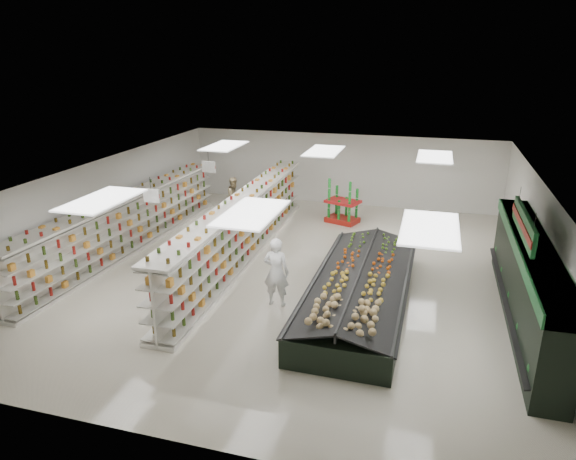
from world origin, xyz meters
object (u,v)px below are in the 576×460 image
(gondola_left, at_px, (129,225))
(produce_island, at_px, (360,288))
(soda_endcap, at_px, (343,203))
(gondola_center, at_px, (243,230))
(shopper_background, at_px, (234,196))
(shopper_main, at_px, (276,272))

(gondola_left, relative_size, produce_island, 1.56)
(produce_island, xyz_separation_m, soda_endcap, (-1.75, 7.00, 0.32))
(gondola_center, relative_size, shopper_background, 7.33)
(produce_island, xyz_separation_m, shopper_main, (-2.23, -0.69, 0.50))
(produce_island, height_order, shopper_background, shopper_background)
(gondola_left, xyz_separation_m, soda_endcap, (6.72, 5.06, -0.09))
(shopper_main, relative_size, shopper_background, 1.20)
(produce_island, relative_size, shopper_background, 4.40)
(produce_island, xyz_separation_m, shopper_background, (-6.37, 6.71, 0.33))
(gondola_left, xyz_separation_m, shopper_background, (2.09, 4.77, -0.08))
(gondola_left, xyz_separation_m, produce_island, (8.47, -1.94, -0.41))
(gondola_left, bearing_deg, gondola_center, 8.12)
(produce_island, bearing_deg, shopper_background, 133.51)
(produce_island, distance_m, shopper_main, 2.38)
(produce_island, distance_m, shopper_background, 9.26)
(gondola_left, bearing_deg, produce_island, -10.61)
(produce_island, bearing_deg, shopper_main, -162.71)
(soda_endcap, distance_m, shopper_main, 7.71)
(gondola_left, height_order, produce_island, gondola_left)
(produce_island, distance_m, soda_endcap, 7.22)
(gondola_center, bearing_deg, produce_island, -29.28)
(shopper_background, bearing_deg, soda_endcap, -56.94)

